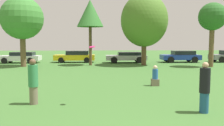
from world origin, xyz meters
TOP-DOWN VIEW (x-y plane):
  - person_thrower at (-4.05, 5.52)m, footprint 0.36×0.36m
  - person_catcher at (1.90, 4.13)m, footprint 0.34×0.34m
  - frisbee at (-1.83, 5.29)m, footprint 0.23×0.23m
  - bystander_sitting at (1.40, 8.98)m, footprint 0.40×0.33m
  - tree_0 at (-8.76, 19.17)m, footprint 3.95×3.95m
  - tree_1 at (-2.49, 20.20)m, footprint 2.64×2.64m
  - tree_2 at (2.87, 20.07)m, footprint 4.66×4.66m
  - tree_3 at (8.82, 18.07)m, footprint 2.55×2.55m
  - parked_car_white at (-10.32, 23.14)m, footprint 4.40×1.96m
  - parked_car_yellow at (-4.34, 23.60)m, footprint 4.57×1.86m
  - parked_car_silver at (1.47, 22.92)m, footprint 4.52×1.91m
  - parked_car_blue at (7.74, 23.11)m, footprint 4.37×2.00m

SIDE VIEW (x-z plane):
  - bystander_sitting at x=1.40m, z-range -0.09..1.01m
  - parked_car_white at x=-10.32m, z-range 0.04..1.26m
  - parked_car_silver at x=1.47m, z-range 0.06..1.26m
  - parked_car_yellow at x=-4.34m, z-range 0.03..1.35m
  - parked_car_blue at x=7.74m, z-range 0.04..1.36m
  - person_catcher at x=1.90m, z-range 0.00..1.70m
  - person_thrower at x=-4.05m, z-range 0.00..1.72m
  - frisbee at x=-1.83m, z-range 2.12..2.22m
  - tree_2 at x=2.87m, z-range 0.91..8.00m
  - tree_0 at x=-8.76m, z-range 1.24..7.75m
  - tree_3 at x=8.82m, z-range 1.57..7.50m
  - tree_1 at x=-2.49m, z-range 1.86..8.32m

